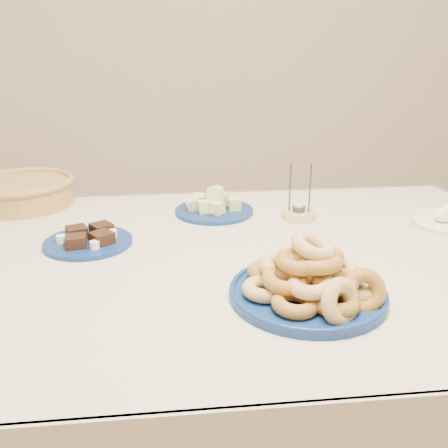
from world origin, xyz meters
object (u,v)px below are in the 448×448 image
at_px(wicker_basket, 22,191).
at_px(candle_holder, 299,214).
at_px(donut_platter, 311,281).
at_px(melon_plate, 214,207).
at_px(brownie_plate, 89,240).
at_px(dining_table, 222,293).

bearing_deg(wicker_basket, candle_holder, -15.16).
relative_size(donut_platter, wicker_basket, 1.11).
height_order(melon_plate, brownie_plate, melon_plate).
bearing_deg(dining_table, donut_platter, -57.19).
bearing_deg(candle_holder, dining_table, -136.53).
bearing_deg(candle_holder, brownie_plate, -167.13).
distance_m(dining_table, wicker_basket, 0.78).
bearing_deg(candle_holder, wicker_basket, 164.84).
xyz_separation_m(donut_platter, brownie_plate, (-0.49, 0.35, -0.03)).
bearing_deg(melon_plate, wicker_basket, 166.29).
height_order(dining_table, brownie_plate, brownie_plate).
bearing_deg(brownie_plate, donut_platter, -35.28).
xyz_separation_m(dining_table, donut_platter, (0.16, -0.24, 0.15)).
relative_size(melon_plate, brownie_plate, 1.05).
bearing_deg(wicker_basket, donut_platter, -43.61).
bearing_deg(donut_platter, brownie_plate, 144.72).
xyz_separation_m(dining_table, wicker_basket, (-0.60, 0.47, 0.15)).
bearing_deg(donut_platter, dining_table, 122.81).
bearing_deg(wicker_basket, dining_table, -38.50).
height_order(wicker_basket, candle_holder, candle_holder).
bearing_deg(brownie_plate, melon_plate, 32.09).
xyz_separation_m(melon_plate, candle_holder, (0.25, -0.08, -0.00)).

